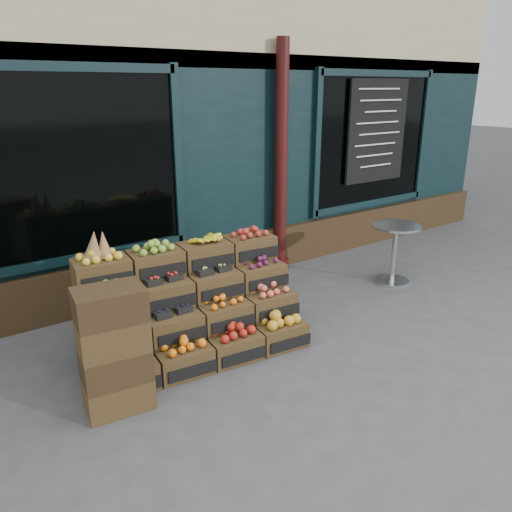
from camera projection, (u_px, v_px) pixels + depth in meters
ground at (310, 346)px, 5.23m from camera, size 60.00×60.00×0.00m
shop_facade at (113, 98)px, 8.39m from camera, size 12.00×6.24×4.80m
crate_display at (191, 311)px, 5.10m from camera, size 2.22×1.26×1.33m
spare_crates at (114, 350)px, 4.08m from camera, size 0.59×0.44×1.09m
bistro_table at (395, 247)px, 6.79m from camera, size 0.65×0.65×0.82m
shopkeeper at (52, 228)px, 5.95m from camera, size 0.83×0.68×1.96m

